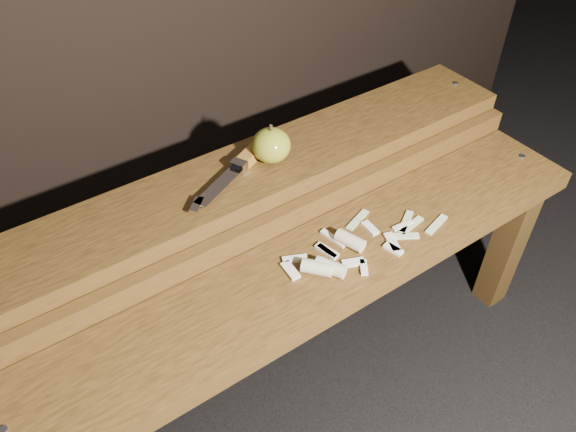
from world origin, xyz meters
TOP-DOWN VIEW (x-y plane):
  - ground at (0.00, 0.00)m, footprint 60.00×60.00m
  - bench_front_tier at (0.00, -0.06)m, footprint 1.20×0.20m
  - bench_rear_tier at (0.00, 0.17)m, footprint 1.20×0.21m
  - apple at (0.04, 0.17)m, footprint 0.08×0.08m
  - knife at (-0.01, 0.19)m, footprint 0.25×0.13m
  - apple_scraps at (0.04, -0.06)m, footprint 0.35×0.14m

SIDE VIEW (x-z plane):
  - ground at x=0.00m, z-range 0.00..0.00m
  - bench_front_tier at x=0.00m, z-range 0.14..0.56m
  - bench_rear_tier at x=0.00m, z-range 0.16..0.67m
  - apple_scraps at x=0.04m, z-range 0.42..0.44m
  - knife at x=-0.01m, z-range 0.50..0.52m
  - apple at x=0.04m, z-range 0.49..0.57m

